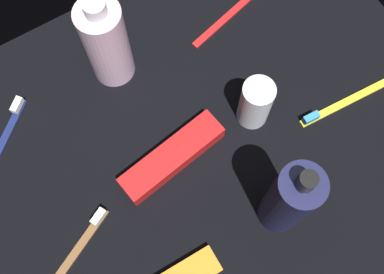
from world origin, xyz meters
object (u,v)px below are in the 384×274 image
object	(u,v)px
deodorant_stick	(255,103)
toothbrush_red	(235,9)
toothbrush_yellow	(343,103)
toothpaste_box_red	(172,157)
toothbrush_brown	(73,255)
bodywash_bottle	(106,43)
lotion_bottle	(289,200)
toothbrush_navy	(2,143)

from	to	relation	value
deodorant_stick	toothbrush_red	size ratio (longest dim) A/B	0.55
toothbrush_yellow	toothpaste_box_red	world-z (taller)	toothpaste_box_red
toothbrush_brown	toothpaste_box_red	distance (cm)	20.26
bodywash_bottle	toothpaste_box_red	xyz separation A→B (cm)	(0.11, -18.80, -6.73)
toothbrush_yellow	toothpaste_box_red	size ratio (longest dim) A/B	1.02
toothbrush_red	toothbrush_yellow	size ratio (longest dim) A/B	0.98
lotion_bottle	deodorant_stick	world-z (taller)	lotion_bottle
toothbrush_red	toothpaste_box_red	xyz separation A→B (cm)	(-23.25, -17.77, 0.99)
lotion_bottle	toothpaste_box_red	distance (cm)	19.47
toothbrush_red	toothbrush_brown	bearing A→B (deg)	-152.04
deodorant_stick	toothpaste_box_red	xyz separation A→B (cm)	(-14.77, 0.15, -3.25)
lotion_bottle	toothbrush_red	xyz separation A→B (cm)	(13.98, 33.07, -8.67)
toothbrush_navy	toothpaste_box_red	xyz separation A→B (cm)	(21.54, -16.26, 0.99)
toothbrush_red	toothbrush_navy	xyz separation A→B (cm)	(-44.79, -1.51, 0.00)
bodywash_bottle	toothbrush_red	world-z (taller)	bodywash_bottle
toothbrush_yellow	toothbrush_red	bearing A→B (deg)	102.23
bodywash_bottle	toothbrush_brown	xyz separation A→B (cm)	(-19.50, -23.78, -7.72)
lotion_bottle	deodorant_stick	bearing A→B (deg)	70.05
bodywash_bottle	toothbrush_red	xyz separation A→B (cm)	(23.36, -1.02, -7.72)
toothbrush_yellow	toothbrush_navy	xyz separation A→B (cm)	(-50.00, 22.52, 0.00)
toothbrush_brown	toothbrush_yellow	xyz separation A→B (cm)	(48.07, -1.27, 0.00)
toothbrush_navy	deodorant_stick	bearing A→B (deg)	-24.32
lotion_bottle	toothpaste_box_red	world-z (taller)	lotion_bottle
bodywash_bottle	deodorant_stick	xyz separation A→B (cm)	(14.88, -18.94, -3.48)
bodywash_bottle	toothpaste_box_red	world-z (taller)	bodywash_bottle
bodywash_bottle	toothbrush_red	bearing A→B (deg)	-2.51
lotion_bottle	toothpaste_box_red	xyz separation A→B (cm)	(-9.27, 15.30, -7.68)
bodywash_bottle	toothbrush_brown	distance (cm)	31.71
toothbrush_brown	toothpaste_box_red	size ratio (longest dim) A/B	0.95
lotion_bottle	deodorant_stick	distance (cm)	16.72
lotion_bottle	toothpaste_box_red	size ratio (longest dim) A/B	1.19
toothbrush_brown	toothbrush_red	distance (cm)	48.53
lotion_bottle	toothbrush_navy	world-z (taller)	lotion_bottle
toothbrush_red	toothbrush_navy	bearing A→B (deg)	-178.07
toothbrush_brown	toothpaste_box_red	world-z (taller)	toothpaste_box_red
deodorant_stick	toothbrush_red	distance (cm)	20.27
bodywash_bottle	toothbrush_navy	size ratio (longest dim) A/B	1.26
lotion_bottle	bodywash_bottle	xyz separation A→B (cm)	(-9.38, 34.10, -0.95)
toothbrush_yellow	toothbrush_navy	world-z (taller)	same
bodywash_bottle	toothbrush_yellow	distance (cm)	38.78
bodywash_bottle	toothbrush_navy	distance (cm)	22.92
toothbrush_brown	deodorant_stick	bearing A→B (deg)	8.00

